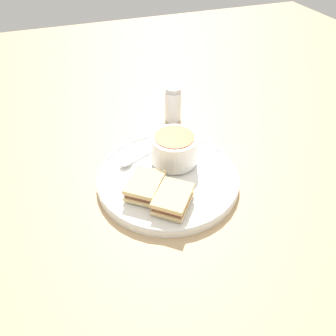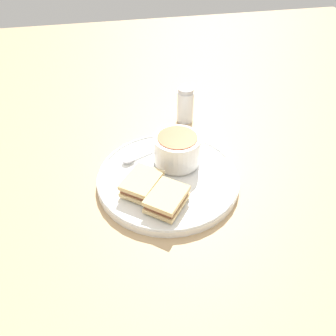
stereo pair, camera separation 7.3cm
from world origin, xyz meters
TOP-DOWN VIEW (x-y plane):
  - ground_plane at (0.00, 0.00)m, footprint 2.40×2.40m
  - plate at (0.00, 0.00)m, footprint 0.32×0.32m
  - soup_bowl at (-0.03, -0.04)m, footprint 0.11×0.11m
  - spoon at (0.07, -0.07)m, footprint 0.12×0.06m
  - sandwich_half_near at (0.06, 0.03)m, footprint 0.11×0.11m
  - sandwich_half_far at (0.02, 0.09)m, footprint 0.11×0.11m
  - salt_shaker at (-0.10, -0.24)m, footprint 0.05×0.05m

SIDE VIEW (x-z plane):
  - ground_plane at x=0.00m, z-range 0.00..0.00m
  - plate at x=0.00m, z-range 0.00..0.02m
  - spoon at x=0.07m, z-range 0.02..0.03m
  - sandwich_half_near at x=0.06m, z-range 0.02..0.05m
  - sandwich_half_far at x=0.02m, z-range 0.02..0.05m
  - salt_shaker at x=-0.10m, z-range 0.00..0.10m
  - soup_bowl at x=-0.03m, z-range 0.02..0.09m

